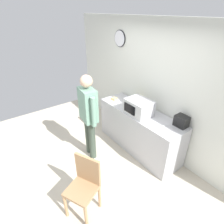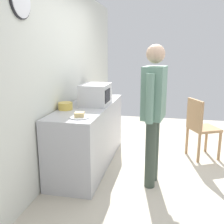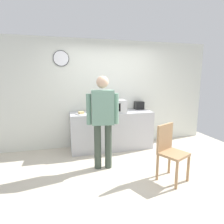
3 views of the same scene
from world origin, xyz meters
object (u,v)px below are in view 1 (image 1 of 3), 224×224
fork_utensil (171,136)px  person_standing (88,112)px  sandwich_plate (114,100)px  salad_bowl (136,101)px  wooden_chair (85,184)px  microwave (139,107)px  toaster (182,121)px  spoon_utensil (165,126)px

fork_utensil → person_standing: (-1.29, -0.78, 0.11)m
sandwich_plate → person_standing: person_standing is taller
salad_bowl → wooden_chair: size_ratio=0.20×
sandwich_plate → wooden_chair: (1.30, -1.51, -0.40)m
microwave → salad_bowl: 0.51m
microwave → wooden_chair: 1.70m
toaster → sandwich_plate: bearing=-168.0°
fork_utensil → salad_bowl: bearing=163.0°
toaster → person_standing: size_ratio=0.13×
sandwich_plate → fork_utensil: sandwich_plate is taller
salad_bowl → spoon_utensil: salad_bowl is taller
salad_bowl → toaster: (1.14, 0.00, 0.05)m
microwave → toaster: microwave is taller
sandwich_plate → toaster: toaster is taller
salad_bowl → spoon_utensil: size_ratio=1.11×
fork_utensil → microwave: bearing=175.3°
fork_utensil → spoon_utensil: 0.29m
toaster → spoon_utensil: toaster is taller
salad_bowl → fork_utensil: (1.22, -0.37, -0.04)m
person_standing → sandwich_plate: bearing=110.3°
toaster → person_standing: (-1.21, -1.16, 0.02)m
salad_bowl → wooden_chair: (0.93, -1.83, -0.42)m
wooden_chair → toaster: bearing=83.4°
microwave → fork_utensil: size_ratio=2.94×
spoon_utensil → person_standing: (-1.04, -0.93, 0.11)m
person_standing → fork_utensil: bearing=31.4°
toaster → spoon_utensil: (-0.17, -0.23, -0.10)m
salad_bowl → microwave: bearing=-37.7°
microwave → toaster: size_ratio=2.27×
sandwich_plate → spoon_utensil: bearing=4.1°
spoon_utensil → wooden_chair: bearing=-91.6°
microwave → toaster: bearing=22.3°
toaster → person_standing: person_standing is taller
toaster → wooden_chair: toaster is taller
spoon_utensil → person_standing: 1.40m
microwave → person_standing: (-0.46, -0.85, -0.03)m
person_standing → spoon_utensil: bearing=42.0°
fork_utensil → toaster: bearing=102.1°
salad_bowl → spoon_utensil: (0.97, -0.22, -0.04)m
microwave → sandwich_plate: microwave is taller
sandwich_plate → salad_bowl: bearing=40.8°
microwave → sandwich_plate: 0.78m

